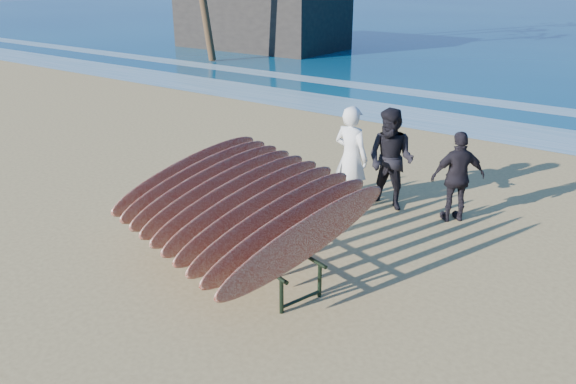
% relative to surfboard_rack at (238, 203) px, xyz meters
% --- Properties ---
extents(ground, '(120.00, 120.00, 0.00)m').
position_rel_surfboard_rack_xyz_m(ground, '(0.29, 0.05, -0.97)').
color(ground, tan).
rests_on(ground, ground).
extents(foam_near, '(160.00, 160.00, 0.00)m').
position_rel_surfboard_rack_xyz_m(foam_near, '(0.29, 10.05, -0.97)').
color(foam_near, white).
rests_on(foam_near, ground).
extents(foam_far, '(160.00, 160.00, 0.00)m').
position_rel_surfboard_rack_xyz_m(foam_far, '(0.29, 13.55, -0.97)').
color(foam_far, white).
rests_on(foam_far, ground).
extents(surfboard_rack, '(3.84, 3.63, 1.63)m').
position_rel_surfboard_rack_xyz_m(surfboard_rack, '(0.00, 0.00, 0.00)').
color(surfboard_rack, black).
rests_on(surfboard_rack, ground).
extents(person_white, '(0.75, 0.54, 1.93)m').
position_rel_surfboard_rack_xyz_m(person_white, '(0.23, 2.89, -0.01)').
color(person_white, white).
rests_on(person_white, ground).
extents(person_dark_a, '(0.93, 0.73, 1.88)m').
position_rel_surfboard_rack_xyz_m(person_dark_a, '(0.84, 3.28, -0.03)').
color(person_dark_a, black).
rests_on(person_dark_a, ground).
extents(person_dark_b, '(0.97, 0.94, 1.63)m').
position_rel_surfboard_rack_xyz_m(person_dark_b, '(2.05, 3.45, -0.16)').
color(person_dark_b, black).
rests_on(person_dark_b, ground).
extents(building, '(9.09, 5.05, 4.04)m').
position_rel_surfboard_rack_xyz_m(building, '(-15.83, 20.35, 1.05)').
color(building, '#2D2823').
rests_on(building, ground).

